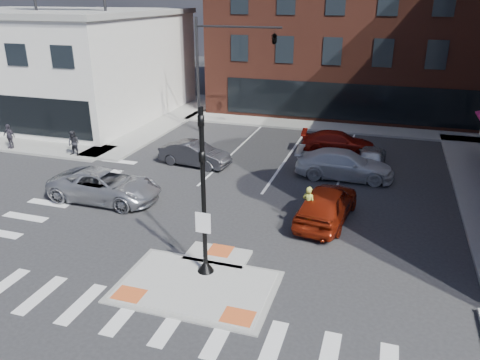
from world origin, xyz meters
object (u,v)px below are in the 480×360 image
(red_sedan, at_px, (327,204))
(white_pickup, at_px, (344,164))
(bg_car_silver, at_px, (372,156))
(pedestrian_a, at_px, (74,143))
(pedestrian_b, at_px, (9,136))
(cyclist, at_px, (308,216))
(silver_suv, at_px, (105,185))
(bg_car_dark, at_px, (195,154))
(bg_car_red, at_px, (338,142))

(red_sedan, relative_size, white_pickup, 0.92)
(bg_car_silver, height_order, pedestrian_a, pedestrian_a)
(red_sedan, xyz_separation_m, pedestrian_b, (-20.84, 4.00, 0.11))
(cyclist, xyz_separation_m, pedestrian_b, (-20.22, 5.16, 0.27))
(silver_suv, height_order, pedestrian_b, pedestrian_b)
(bg_car_dark, relative_size, cyclist, 2.09)
(bg_car_dark, bearing_deg, bg_car_silver, -67.32)
(cyclist, xyz_separation_m, pedestrian_a, (-15.35, 5.16, 0.25))
(cyclist, bearing_deg, bg_car_dark, -18.36)
(bg_car_red, distance_m, pedestrian_b, 21.04)
(bg_car_red, relative_size, pedestrian_b, 2.93)
(silver_suv, bearing_deg, pedestrian_a, 47.47)
(silver_suv, xyz_separation_m, pedestrian_b, (-10.29, 5.00, 0.18))
(bg_car_silver, relative_size, bg_car_red, 0.83)
(cyclist, bearing_deg, bg_car_silver, -83.33)
(pedestrian_a, bearing_deg, cyclist, -16.87)
(white_pickup, distance_m, pedestrian_b, 21.07)
(bg_car_silver, height_order, cyclist, cyclist)
(white_pickup, xyz_separation_m, bg_car_red, (-0.83, 4.39, -0.09))
(bg_car_silver, xyz_separation_m, bg_car_red, (-2.18, 2.19, 0.02))
(white_pickup, xyz_separation_m, pedestrian_b, (-21.00, -1.61, 0.18))
(silver_suv, relative_size, cyclist, 2.72)
(bg_car_red, xyz_separation_m, cyclist, (0.05, -11.16, 0.00))
(bg_car_red, bearing_deg, pedestrian_b, 100.36)
(bg_car_red, bearing_deg, bg_car_dark, 116.68)
(bg_car_dark, xyz_separation_m, pedestrian_a, (-7.57, -1.00, 0.23))
(red_sedan, distance_m, pedestrian_a, 16.47)
(cyclist, relative_size, pedestrian_a, 1.30)
(white_pickup, bearing_deg, pedestrian_b, 91.89)
(cyclist, bearing_deg, bg_car_red, -69.74)
(silver_suv, bearing_deg, cyclist, -90.81)
(white_pickup, bearing_deg, cyclist, 170.88)
(bg_car_dark, distance_m, pedestrian_b, 12.48)
(silver_suv, distance_m, cyclist, 9.92)
(cyclist, bearing_deg, pedestrian_b, 5.70)
(bg_car_silver, bearing_deg, white_pickup, 59.88)
(red_sedan, height_order, bg_car_silver, red_sedan)
(cyclist, distance_m, pedestrian_b, 20.87)
(silver_suv, relative_size, bg_car_silver, 1.41)
(silver_suv, bearing_deg, bg_car_dark, -19.55)
(pedestrian_a, bearing_deg, pedestrian_b, -178.29)
(cyclist, distance_m, pedestrian_a, 16.20)
(red_sedan, height_order, cyclist, cyclist)
(white_pickup, bearing_deg, bg_car_silver, -33.88)
(bg_car_red, xyz_separation_m, pedestrian_b, (-20.17, -6.00, 0.27))
(white_pickup, bearing_deg, red_sedan, 175.90)
(white_pickup, bearing_deg, pedestrian_a, 93.21)
(bg_car_silver, bearing_deg, pedestrian_b, 10.94)
(silver_suv, height_order, red_sedan, red_sedan)
(silver_suv, height_order, bg_car_dark, silver_suv)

